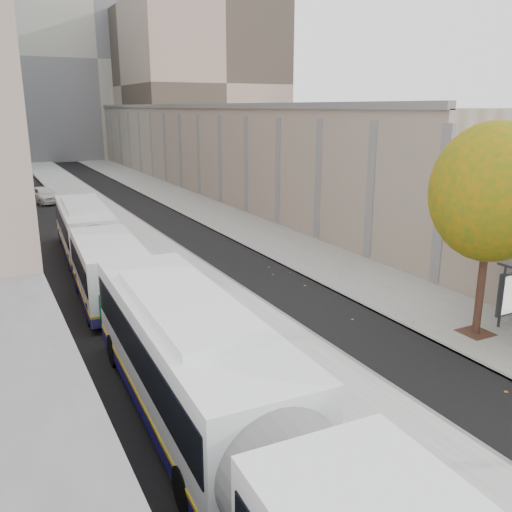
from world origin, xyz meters
TOP-DOWN VIEW (x-y plane):
  - bus_platform at (-3.88, 35.00)m, footprint 4.25×150.00m
  - sidewalk at (4.12, 35.00)m, footprint 4.75×150.00m
  - building_tan at (15.50, 64.00)m, footprint 18.00×92.00m
  - building_far_block at (6.00, 96.00)m, footprint 30.00×18.00m
  - tree_c at (3.60, 13.00)m, footprint 4.20×4.20m
  - bus_near at (-7.75, 8.64)m, footprint 3.35×18.87m
  - bus_far at (-7.24, 27.35)m, footprint 3.51×16.74m
  - distant_car at (-7.15, 50.15)m, footprint 2.79×4.56m

SIDE VIEW (x-z plane):
  - sidewalk at x=4.12m, z-range 0.00..0.08m
  - bus_platform at x=-3.88m, z-range 0.00..0.15m
  - distant_car at x=-7.15m, z-range 0.00..1.45m
  - bus_far at x=-7.24m, z-range 0.13..2.90m
  - bus_near at x=-7.75m, z-range 0.15..3.28m
  - building_tan at x=15.50m, z-range 0.00..8.00m
  - tree_c at x=3.60m, z-range 1.61..8.89m
  - building_far_block at x=6.00m, z-range 0.00..30.00m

